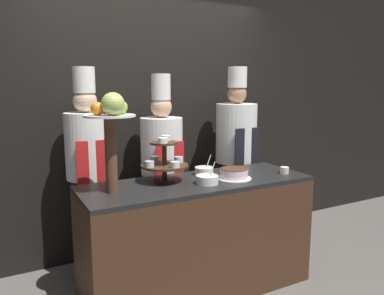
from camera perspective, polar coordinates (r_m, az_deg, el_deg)
wall_back at (r=3.74m, az=-6.42°, el=5.54°), size 10.00×0.06×2.80m
buffet_counter at (r=3.08m, az=0.90°, el=-13.36°), size 1.83×0.64×0.91m
tiered_stand at (r=2.89m, az=-4.21°, el=-1.96°), size 0.37×0.37×0.35m
fruit_pedestal at (r=2.58m, az=-12.25°, el=3.61°), size 0.35×0.35×0.69m
cake_round at (r=3.01m, az=6.42°, el=-4.01°), size 0.28×0.28×0.09m
cup_white at (r=3.26m, az=13.91°, el=-3.39°), size 0.07×0.07×0.06m
serving_bowl_near at (r=2.84m, az=2.33°, el=-4.90°), size 0.17×0.17×0.17m
serving_bowl_far at (r=3.14m, az=1.86°, el=-3.56°), size 0.16×0.16×0.16m
chef_left at (r=3.22m, az=-15.57°, el=-2.59°), size 0.35×0.35×1.80m
chef_center_left at (r=3.43m, az=-4.59°, el=-2.39°), size 0.38×0.38×1.75m
chef_center_right at (r=3.81m, az=6.73°, el=-0.35°), size 0.41×0.41×1.83m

